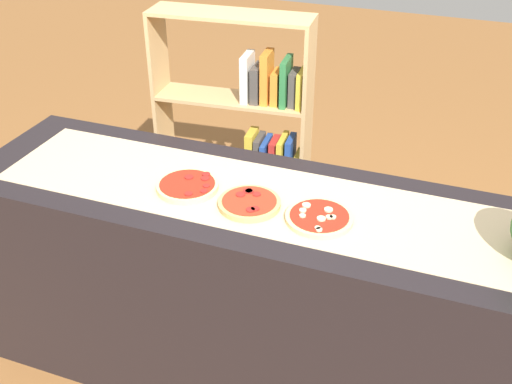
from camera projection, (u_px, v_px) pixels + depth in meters
The scene contains 7 objects.
ground_plane at pixel (256, 371), 2.80m from camera, with size 12.00×12.00×0.00m, color brown.
counter at pixel (256, 292), 2.55m from camera, with size 2.30×0.67×0.94m, color black.
parchment_paper at pixel (256, 196), 2.30m from camera, with size 2.01×0.47×0.00m, color tan.
pizza_pepperoni_0 at pixel (188, 186), 2.34m from camera, with size 0.24×0.24×0.03m.
pizza_pepperoni_1 at pixel (249, 203), 2.24m from camera, with size 0.23×0.23×0.03m.
pizza_mushroom_2 at pixel (319, 217), 2.16m from camera, with size 0.24×0.24×0.03m.
bookshelf at pixel (252, 144), 3.31m from camera, with size 0.83×0.29×1.33m.
Camera 1 is at (0.68, -1.82, 2.17)m, focal length 43.52 mm.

